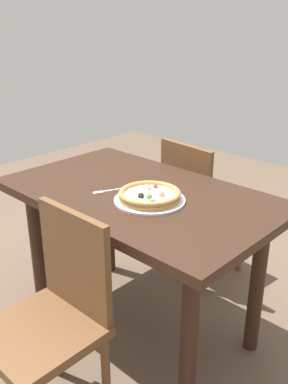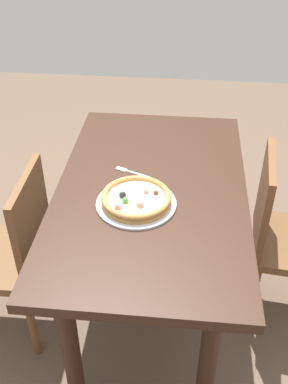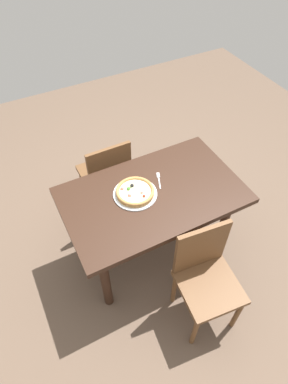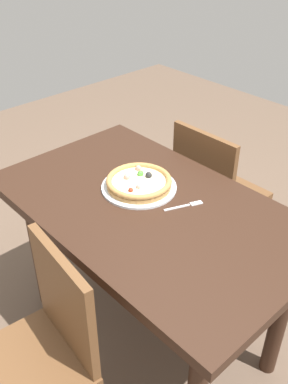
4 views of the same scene
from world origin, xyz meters
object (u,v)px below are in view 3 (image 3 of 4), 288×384
Objects in this scene: dining_table at (152,204)px; pizza at (135,191)px; fork at (159,179)px; chair_far at (106,175)px; chair_near at (206,276)px; plate at (135,194)px.

dining_table is 0.19m from pizza.
chair_far is at bearing 47.97° from fork.
chair_far reaches higher than fork.
chair_near is 3.16× the size of pizza.
chair_near is 5.52× the size of fork.
chair_far is 0.63m from fork.
fork is (0.22, 0.05, -0.03)m from pizza.
fork reaches higher than dining_table.
chair_far is (-0.23, 1.22, 0.00)m from chair_near.
chair_near is 0.76m from pizza.
dining_table is 1.49× the size of chair_far.
chair_near and chair_far have the same top height.
chair_near is at bearing -72.27° from pizza.
plate is 1.15× the size of pizza.
dining_table is 0.19m from fork.
pizza is (0.02, -0.56, 0.32)m from chair_far.
pizza is at bearing -66.21° from chair_near.
chair_far reaches higher than plate.
chair_far is 0.64m from pizza.
chair_far is 2.75× the size of plate.
chair_near reaches higher than pizza.
dining_table is at bearing -23.22° from plate.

